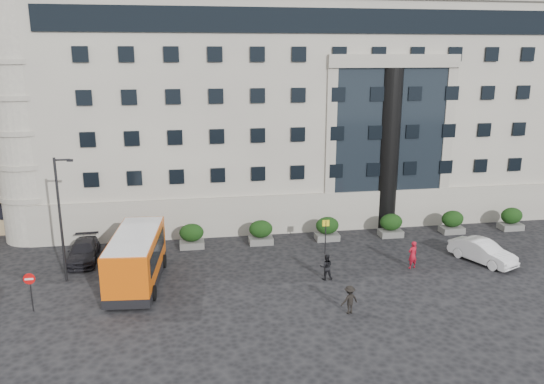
% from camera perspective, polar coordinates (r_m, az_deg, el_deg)
% --- Properties ---
extents(ground, '(120.00, 120.00, 0.00)m').
position_cam_1_polar(ground, '(33.33, -1.33, -10.25)').
color(ground, black).
rests_on(ground, ground).
extents(civic_building, '(44.00, 24.00, 18.00)m').
position_cam_1_polar(civic_building, '(53.17, 1.71, 9.21)').
color(civic_building, '#9E968B').
rests_on(civic_building, ground).
extents(entrance_column, '(1.80, 1.80, 13.00)m').
position_cam_1_polar(entrance_column, '(44.02, 12.36, 4.46)').
color(entrance_column, black).
rests_on(entrance_column, ground).
extents(hedge_a, '(1.80, 1.26, 1.84)m').
position_cam_1_polar(hedge_a, '(39.95, -8.64, -4.67)').
color(hedge_a, '#5C5C5A').
rests_on(hedge_a, ground).
extents(hedge_b, '(1.80, 1.26, 1.84)m').
position_cam_1_polar(hedge_b, '(40.31, -1.21, -4.32)').
color(hedge_b, '#5C5C5A').
rests_on(hedge_b, ground).
extents(hedge_c, '(1.80, 1.26, 1.84)m').
position_cam_1_polar(hedge_c, '(41.33, 5.96, -3.91)').
color(hedge_c, '#5C5C5A').
rests_on(hedge_c, ground).
extents(hedge_d, '(1.80, 1.26, 1.84)m').
position_cam_1_polar(hedge_d, '(42.95, 12.68, -3.48)').
color(hedge_d, '#5C5C5A').
rests_on(hedge_d, ground).
extents(hedge_e, '(1.80, 1.26, 1.84)m').
position_cam_1_polar(hedge_e, '(45.13, 18.83, -3.04)').
color(hedge_e, '#5C5C5A').
rests_on(hedge_e, ground).
extents(hedge_f, '(1.80, 1.26, 1.84)m').
position_cam_1_polar(hedge_f, '(47.77, 24.35, -2.61)').
color(hedge_f, '#5C5C5A').
rests_on(hedge_f, ground).
extents(street_lamp, '(1.16, 0.18, 8.00)m').
position_cam_1_polar(street_lamp, '(35.19, -21.75, -2.36)').
color(street_lamp, '#262628').
rests_on(street_lamp, ground).
extents(bus_stop_sign, '(0.50, 0.08, 2.52)m').
position_cam_1_polar(bus_stop_sign, '(38.29, 5.79, -4.16)').
color(bus_stop_sign, '#262628').
rests_on(bus_stop_sign, ground).
extents(no_entry_sign, '(0.64, 0.16, 2.32)m').
position_cam_1_polar(no_entry_sign, '(32.65, -24.58, -9.03)').
color(no_entry_sign, '#262628').
rests_on(no_entry_sign, ground).
extents(minibus, '(3.43, 7.96, 3.24)m').
position_cam_1_polar(minibus, '(34.27, -14.40, -6.77)').
color(minibus, '#D7530A').
rests_on(minibus, ground).
extents(red_truck, '(3.39, 5.96, 3.03)m').
position_cam_1_polar(red_truck, '(50.19, -24.08, -1.05)').
color(red_truck, maroon).
rests_on(red_truck, ground).
extents(parked_car_c, '(2.12, 4.82, 1.38)m').
position_cam_1_polar(parked_car_c, '(39.39, -19.61, -6.03)').
color(parked_car_c, black).
rests_on(parked_car_c, ground).
extents(parked_car_d, '(2.53, 5.43, 1.51)m').
position_cam_1_polar(parked_car_d, '(47.91, -18.81, -2.25)').
color(parked_car_d, black).
rests_on(parked_car_d, ground).
extents(white_taxi, '(3.42, 4.95, 1.54)m').
position_cam_1_polar(white_taxi, '(39.64, 21.70, -5.97)').
color(white_taxi, white).
rests_on(white_taxi, ground).
extents(pedestrian_a, '(0.80, 0.64, 1.91)m').
position_cam_1_polar(pedestrian_a, '(37.03, 14.89, -6.54)').
color(pedestrian_a, '#A71021').
rests_on(pedestrian_a, ground).
extents(pedestrian_b, '(0.90, 0.73, 1.71)m').
position_cam_1_polar(pedestrian_b, '(34.31, 5.85, -8.01)').
color(pedestrian_b, black).
rests_on(pedestrian_b, ground).
extents(pedestrian_c, '(1.20, 0.92, 1.64)m').
position_cam_1_polar(pedestrian_c, '(30.27, 8.34, -11.38)').
color(pedestrian_c, black).
rests_on(pedestrian_c, ground).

